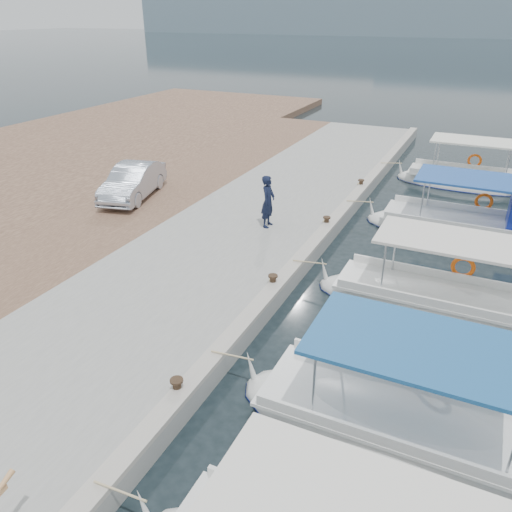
{
  "coord_description": "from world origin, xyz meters",
  "views": [
    {
      "loc": [
        4.58,
        -10.12,
        7.65
      ],
      "look_at": [
        -1.0,
        1.73,
        1.2
      ],
      "focal_mm": 35.0,
      "sensor_mm": 36.0,
      "label": 1
    }
  ],
  "objects": [
    {
      "name": "ground",
      "position": [
        0.0,
        0.0,
        0.0
      ],
      "size": [
        400.0,
        400.0,
        0.0
      ],
      "primitive_type": "plane",
      "color": "black",
      "rests_on": "ground"
    },
    {
      "name": "fishing_caique_e",
      "position": [
        3.77,
        15.31,
        0.12
      ],
      "size": [
        6.37,
        2.32,
        2.83
      ],
      "color": "silver",
      "rests_on": "ground"
    },
    {
      "name": "fisherman",
      "position": [
        -2.29,
        5.49,
        1.46
      ],
      "size": [
        0.49,
        0.72,
        1.92
      ],
      "primitive_type": "imported",
      "rotation": [
        0.0,
        0.0,
        1.61
      ],
      "color": "black",
      "rests_on": "concrete_quay"
    },
    {
      "name": "parked_car",
      "position": [
        -8.75,
        5.99,
        1.19
      ],
      "size": [
        2.46,
        4.43,
        1.38
      ],
      "primitive_type": "imported",
      "rotation": [
        0.0,
        0.0,
        0.25
      ],
      "color": "#ADB7C6",
      "rests_on": "cobblestone_strip"
    },
    {
      "name": "fishing_caique_b",
      "position": [
        4.0,
        -2.15,
        0.12
      ],
      "size": [
        6.82,
        2.57,
        2.83
      ],
      "color": "silver",
      "rests_on": "ground"
    },
    {
      "name": "fishing_caique_c",
      "position": [
        4.26,
        2.97,
        0.12
      ],
      "size": [
        7.35,
        2.2,
        2.83
      ],
      "color": "silver",
      "rests_on": "ground"
    },
    {
      "name": "cobblestone_strip",
      "position": [
        -8.0,
        5.0,
        0.25
      ],
      "size": [
        4.0,
        40.0,
        0.5
      ],
      "primitive_type": "cube",
      "color": "brown",
      "rests_on": "ground"
    },
    {
      "name": "concrete_quay",
      "position": [
        -3.0,
        5.0,
        0.25
      ],
      "size": [
        6.0,
        40.0,
        0.5
      ],
      "primitive_type": "cube",
      "color": "gray",
      "rests_on": "ground"
    },
    {
      "name": "fishing_caique_d",
      "position": [
        4.62,
        9.01,
        0.18
      ],
      "size": [
        7.85,
        2.58,
        2.83
      ],
      "color": "silver",
      "rests_on": "ground"
    },
    {
      "name": "quay_curb",
      "position": [
        -0.22,
        5.0,
        0.56
      ],
      "size": [
        0.44,
        40.0,
        0.12
      ],
      "primitive_type": "cube",
      "color": "#ABA498",
      "rests_on": "concrete_quay"
    },
    {
      "name": "mooring_bollards",
      "position": [
        -0.35,
        1.5,
        0.69
      ],
      "size": [
        0.28,
        20.28,
        0.33
      ],
      "color": "black",
      "rests_on": "concrete_quay"
    }
  ]
}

